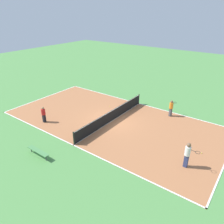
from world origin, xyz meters
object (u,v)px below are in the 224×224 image
at_px(bench, 38,151).
at_px(tennis_ball_left_sideline, 110,106).
at_px(player_coach_red, 44,114).
at_px(tennis_net, 112,115).
at_px(tennis_ball_right_alley, 202,153).
at_px(player_near_white, 188,153).
at_px(player_center_orange, 171,107).
at_px(tennis_ball_far_baseline, 72,90).

distance_m(bench, tennis_ball_left_sideline, 9.80).
bearing_deg(player_coach_red, tennis_net, -54.39).
height_order(tennis_ball_left_sideline, tennis_ball_right_alley, same).
height_order(bench, tennis_ball_right_alley, bench).
xyz_separation_m(bench, player_near_white, (-4.96, 8.70, 0.69)).
height_order(tennis_net, player_near_white, player_near_white).
relative_size(tennis_net, tennis_ball_left_sideline, 143.97).
xyz_separation_m(player_coach_red, player_center_orange, (-7.95, 8.72, 0.07)).
height_order(tennis_net, player_center_orange, player_center_orange).
bearing_deg(bench, tennis_net, 82.10).
xyz_separation_m(player_near_white, player_center_orange, (-6.45, -3.76, -0.15)).
bearing_deg(tennis_ball_far_baseline, tennis_ball_left_sideline, 79.71).
distance_m(tennis_net, bench, 7.38).
bearing_deg(bench, tennis_ball_far_baseline, 125.83).
bearing_deg(player_near_white, tennis_net, 165.39).
distance_m(player_coach_red, tennis_ball_left_sideline, 6.87).
xyz_separation_m(tennis_ball_left_sideline, tennis_ball_far_baseline, (-1.24, -6.84, 0.00)).
relative_size(bench, tennis_ball_right_alley, 29.11).
height_order(bench, player_coach_red, player_coach_red).
relative_size(player_near_white, tennis_ball_right_alley, 26.89).
xyz_separation_m(bench, tennis_ball_left_sideline, (-9.73, -1.08, -0.34)).
bearing_deg(tennis_net, player_coach_red, -51.26).
bearing_deg(tennis_ball_left_sideline, tennis_net, 40.85).
relative_size(tennis_ball_far_baseline, tennis_ball_right_alley, 1.00).
height_order(player_near_white, player_center_orange, player_near_white).
bearing_deg(tennis_ball_far_baseline, tennis_net, 67.71).
xyz_separation_m(player_coach_red, tennis_ball_far_baseline, (-7.51, -4.14, -0.80)).
bearing_deg(tennis_net, bench, -7.90).
bearing_deg(player_coach_red, tennis_ball_left_sideline, -26.44).
distance_m(player_center_orange, tennis_ball_right_alley, 6.12).
distance_m(tennis_net, player_center_orange, 5.69).
relative_size(player_coach_red, player_near_white, 0.81).
xyz_separation_m(bench, tennis_ball_far_baseline, (-10.97, -7.92, -0.34)).
relative_size(player_near_white, tennis_ball_far_baseline, 26.89).
bearing_deg(tennis_ball_left_sideline, player_near_white, 64.01).
bearing_deg(player_center_orange, bench, 169.73).
height_order(player_coach_red, tennis_ball_left_sideline, player_coach_red).
height_order(player_coach_red, tennis_ball_far_baseline, player_coach_red).
xyz_separation_m(player_center_orange, tennis_ball_far_baseline, (0.44, -12.87, -0.88)).
distance_m(player_center_orange, tennis_ball_far_baseline, 12.90).
bearing_deg(player_center_orange, player_coach_red, 145.49).
bearing_deg(tennis_ball_far_baseline, bench, 35.83).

